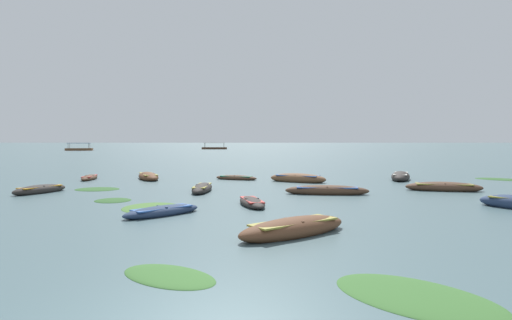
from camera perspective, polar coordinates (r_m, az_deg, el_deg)
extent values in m
plane|color=#476066|center=(1506.03, 1.06, 2.39)|extent=(6000.00, 6000.00, 0.00)
cone|color=#4C5B56|center=(2388.65, -22.61, 5.10)|extent=(601.49, 601.49, 238.92)
cone|color=#56665B|center=(2467.85, -2.61, 5.50)|extent=(1134.25, 1134.25, 264.46)
cone|color=slate|center=(2601.14, 24.68, 4.82)|extent=(914.06, 914.06, 237.40)
ellipsoid|color=#2D2826|center=(32.85, 18.81, -2.11)|extent=(2.73, 4.70, 0.75)
cube|color=#B7B2A3|center=(32.83, 18.82, -1.72)|extent=(1.96, 3.39, 0.05)
cube|color=#2D2826|center=(32.83, 18.82, -1.64)|extent=(0.85, 0.37, 0.04)
ellipsoid|color=navy|center=(16.60, -12.46, -6.76)|extent=(2.94, 3.03, 0.45)
cube|color=#28519E|center=(16.58, -12.47, -6.30)|extent=(2.12, 2.18, 0.05)
cube|color=navy|center=(16.57, -12.47, -6.13)|extent=(0.53, 0.51, 0.04)
ellipsoid|color=#4C3323|center=(26.41, 23.86, -3.37)|extent=(4.33, 2.15, 0.63)
cube|color=olive|center=(26.40, 23.86, -2.96)|extent=(3.12, 1.55, 0.05)
cube|color=#4C3323|center=(26.39, 23.86, -2.85)|extent=(0.26, 0.90, 0.04)
ellipsoid|color=brown|center=(32.41, -14.24, -2.17)|extent=(2.98, 4.58, 0.65)
cube|color=olive|center=(32.40, -14.24, -1.83)|extent=(2.14, 3.30, 0.05)
cube|color=brown|center=(32.39, -14.25, -1.74)|extent=(0.83, 0.43, 0.04)
ellipsoid|color=brown|center=(12.88, 5.12, -9.11)|extent=(3.88, 3.44, 0.66)
cube|color=olive|center=(12.85, 5.12, -8.24)|extent=(2.79, 2.48, 0.05)
cube|color=brown|center=(12.84, 5.12, -8.02)|extent=(0.56, 0.67, 0.04)
ellipsoid|color=#4C3323|center=(22.84, 9.48, -4.09)|extent=(4.49, 1.46, 0.61)
cube|color=#28519E|center=(22.82, 9.48, -3.63)|extent=(3.23, 1.05, 0.05)
cube|color=#4C3323|center=(22.82, 9.48, -3.51)|extent=(0.14, 0.74, 0.04)
ellipsoid|color=#2D2826|center=(23.99, -7.23, -3.80)|extent=(1.01, 3.90, 0.55)
cube|color=olive|center=(23.98, -7.23, -3.41)|extent=(0.73, 2.81, 0.05)
cube|color=#2D2826|center=(23.97, -7.23, -3.29)|extent=(0.66, 0.09, 0.04)
ellipsoid|color=#2D2826|center=(18.62, -0.55, -5.73)|extent=(1.62, 3.14, 0.42)
cube|color=#B22D28|center=(18.60, -0.55, -5.35)|extent=(1.17, 2.26, 0.05)
cube|color=#2D2826|center=(18.59, -0.55, -5.19)|extent=(0.62, 0.23, 0.04)
ellipsoid|color=#4C3323|center=(31.12, -2.68, -2.42)|extent=(3.35, 2.00, 0.41)
cube|color=#197A56|center=(31.11, -2.68, -2.19)|extent=(2.41, 1.44, 0.05)
cube|color=#4C3323|center=(31.10, -2.68, -2.10)|extent=(0.29, 0.60, 0.04)
ellipsoid|color=brown|center=(29.47, 5.61, -2.51)|extent=(4.25, 3.06, 0.75)
cube|color=#28519E|center=(29.45, 5.61, -2.07)|extent=(3.06, 2.20, 0.05)
cube|color=brown|center=(29.45, 5.61, -1.98)|extent=(0.48, 0.83, 0.04)
ellipsoid|color=#4C3323|center=(33.43, -21.43, -2.24)|extent=(1.28, 3.33, 0.43)
cube|color=#B22D28|center=(33.42, -21.43, -2.01)|extent=(0.92, 2.40, 0.05)
cube|color=#4C3323|center=(33.42, -21.44, -1.93)|extent=(0.57, 0.16, 0.04)
ellipsoid|color=#2D2826|center=(25.89, -26.97, -3.59)|extent=(2.14, 3.41, 0.56)
cube|color=orange|center=(25.87, -26.98, -3.22)|extent=(1.54, 2.45, 0.05)
cube|color=#2D2826|center=(25.87, -26.98, -3.11)|extent=(0.64, 0.32, 0.04)
cube|color=brown|center=(142.07, -22.63, 1.29)|extent=(8.19, 4.40, 0.90)
cylinder|color=#4C4742|center=(142.55, -21.39, 1.76)|extent=(0.10, 0.10, 1.80)
cylinder|color=#4C4742|center=(140.44, -21.54, 1.75)|extent=(0.10, 0.10, 1.80)
cylinder|color=#4C4742|center=(143.72, -23.70, 1.73)|extent=(0.10, 0.10, 1.80)
cylinder|color=#4C4742|center=(141.63, -23.89, 1.72)|extent=(0.10, 0.10, 1.80)
cube|color=#334C75|center=(142.05, -22.64, 2.10)|extent=(6.88, 3.70, 0.12)
cube|color=#4C3323|center=(154.62, -5.60, 1.55)|extent=(9.22, 3.57, 0.90)
cylinder|color=#4C4742|center=(155.60, -4.32, 1.97)|extent=(0.10, 0.10, 1.80)
cylinder|color=#4C4742|center=(153.38, -4.34, 1.97)|extent=(0.10, 0.10, 1.80)
cylinder|color=#4C4742|center=(155.89, -6.84, 1.96)|extent=(0.10, 0.10, 1.80)
cylinder|color=#4C4742|center=(153.68, -6.90, 1.96)|extent=(0.10, 0.10, 1.80)
cube|color=beige|center=(154.60, -5.60, 2.30)|extent=(7.75, 3.00, 0.12)
ellipsoid|color=#477033|center=(18.47, -13.75, -6.25)|extent=(3.04, 3.48, 0.14)
ellipsoid|color=#2D5628|center=(26.48, -20.53, -3.71)|extent=(2.78, 2.40, 0.14)
ellipsoid|color=#2D5628|center=(36.01, 29.94, -2.28)|extent=(3.97, 3.85, 0.14)
ellipsoid|color=#38662D|center=(8.50, 20.62, -16.80)|extent=(3.60, 3.61, 0.14)
ellipsoid|color=#2D5628|center=(21.22, -18.64, -5.18)|extent=(2.28, 2.34, 0.14)
ellipsoid|color=#38662D|center=(9.28, -11.64, -15.03)|extent=(2.67, 2.39, 0.14)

